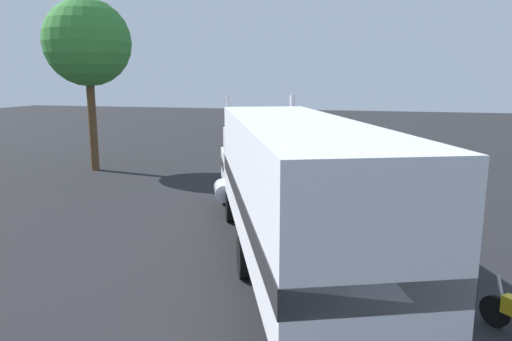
# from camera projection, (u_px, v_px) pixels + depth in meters

# --- Properties ---
(ground_plane) EXTENTS (120.00, 120.00, 0.00)m
(ground_plane) POSITION_uv_depth(u_px,v_px,m) (258.00, 206.00, 19.25)
(ground_plane) COLOR #232326
(lane_stripe_near) EXTENTS (4.06, 1.99, 0.01)m
(lane_stripe_near) POSITION_uv_depth(u_px,v_px,m) (340.00, 229.00, 16.21)
(lane_stripe_near) COLOR silver
(lane_stripe_near) RESTS_ON ground_plane
(lane_stripe_mid) EXTENTS (4.18, 1.67, 0.01)m
(lane_stripe_mid) POSITION_uv_depth(u_px,v_px,m) (431.00, 213.00, 18.25)
(lane_stripe_mid) COLOR silver
(lane_stripe_mid) RESTS_ON ground_plane
(semi_truck) EXTENTS (14.03, 7.73, 4.50)m
(semi_truck) POSITION_uv_depth(u_px,v_px,m) (286.00, 180.00, 12.15)
(semi_truck) COLOR white
(semi_truck) RESTS_ON ground_plane
(person_bystander) EXTENTS (0.42, 0.48, 1.63)m
(person_bystander) POSITION_uv_depth(u_px,v_px,m) (392.00, 243.00, 12.27)
(person_bystander) COLOR black
(person_bystander) RESTS_ON ground_plane
(tree_left) EXTENTS (4.64, 4.64, 9.29)m
(tree_left) POSITION_uv_depth(u_px,v_px,m) (87.00, 43.00, 25.47)
(tree_left) COLOR brown
(tree_left) RESTS_ON ground_plane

